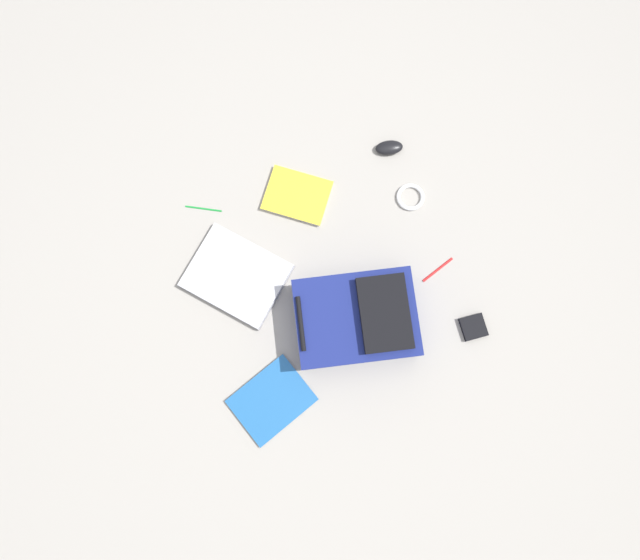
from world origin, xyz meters
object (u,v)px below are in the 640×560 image
backpack (357,319)px  book_blue (297,196)px  laptop (236,276)px  earbud_pouch (473,327)px  book_comic (272,400)px  pen_black (203,208)px  cable_coil (410,197)px  computer_mouse (389,148)px  pen_blue (438,270)px

backpack → book_blue: backpack is taller
laptop → earbud_pouch: bearing=-125.7°
laptop → book_comic: size_ratio=1.42×
book_blue → pen_black: size_ratio=2.13×
book_comic → pen_black: 0.77m
backpack → earbud_pouch: bearing=-116.7°
book_blue → cable_coil: 0.44m
earbud_pouch → computer_mouse: bearing=-0.5°
computer_mouse → earbud_pouch: computer_mouse is taller
backpack → book_blue: size_ratio=1.64×
book_blue → computer_mouse: bearing=-84.9°
pen_blue → earbud_pouch: earbud_pouch is taller
book_comic → earbud_pouch: 0.78m
book_comic → book_blue: size_ratio=1.04×
computer_mouse → earbud_pouch: (-0.76, 0.01, -0.01)m
backpack → pen_blue: bearing=-81.6°
book_comic → earbud_pouch: (-0.05, -0.78, 0.00)m
cable_coil → pen_blue: size_ratio=0.76×
backpack → computer_mouse: 0.69m
cable_coil → computer_mouse: bearing=-1.7°
laptop → computer_mouse: (0.23, -0.74, 0.00)m
backpack → book_blue: 0.53m
laptop → book_comic: laptop is taller
book_comic → book_blue: 0.77m
computer_mouse → earbud_pouch: 0.76m
pen_black → pen_blue: (-0.57, -0.72, 0.00)m
book_comic → pen_blue: book_comic is taller
pen_blue → computer_mouse: bearing=-3.5°
computer_mouse → pen_black: (0.06, 0.76, -0.01)m
laptop → earbud_pouch: (-0.52, -0.73, -0.01)m
book_comic → cable_coil: size_ratio=2.88×
laptop → cable_coil: 0.73m
laptop → book_blue: (0.20, -0.33, -0.01)m
computer_mouse → cable_coil: bearing=-164.8°
cable_coil → pen_black: (0.28, 0.75, -0.00)m
backpack → earbud_pouch: backpack is taller
laptop → computer_mouse: 0.77m
book_blue → computer_mouse: 0.41m
book_comic → computer_mouse: bearing=-48.1°
computer_mouse → pen_black: size_ratio=0.76×
earbud_pouch → cable_coil: bearing=-0.0°
cable_coil → pen_black: bearing=69.8°
book_comic → book_blue: (0.67, -0.38, 0.00)m
pen_black → pen_blue: size_ratio=0.99×
book_blue → computer_mouse: (0.04, -0.41, 0.01)m
computer_mouse → earbud_pouch: bearing=-163.6°
backpack → laptop: size_ratio=1.11×
backpack → cable_coil: size_ratio=4.54×
backpack → pen_black: 0.73m
laptop → pen_black: bearing=3.9°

